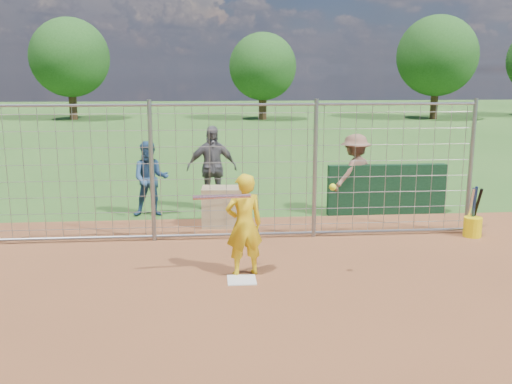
{
  "coord_description": "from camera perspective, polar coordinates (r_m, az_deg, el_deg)",
  "views": [
    {
      "loc": [
        -0.46,
        -8.31,
        3.12
      ],
      "look_at": [
        0.3,
        0.8,
        1.15
      ],
      "focal_mm": 40.0,
      "sensor_mm": 36.0,
      "label": 1
    }
  ],
  "objects": [
    {
      "name": "equipment_bin",
      "position": [
        11.54,
        -3.41,
        -1.49
      ],
      "size": [
        0.83,
        0.6,
        0.8
      ],
      "primitive_type": "cube",
      "rotation": [
        0.0,
        0.0,
        -0.06
      ],
      "color": "tan",
      "rests_on": "ground"
    },
    {
      "name": "bucket_with_bats",
      "position": [
        11.59,
        20.85,
        -3.01
      ],
      "size": [
        0.34,
        0.4,
        0.98
      ],
      "color": "yellow",
      "rests_on": "ground"
    },
    {
      "name": "bystander_b",
      "position": [
        12.8,
        -4.44,
        2.4
      ],
      "size": [
        1.16,
        0.58,
        1.91
      ],
      "primitive_type": "imported",
      "rotation": [
        0.0,
        0.0,
        0.11
      ],
      "color": "#56555A",
      "rests_on": "ground"
    },
    {
      "name": "batter",
      "position": [
        8.71,
        -1.2,
        -3.29
      ],
      "size": [
        0.65,
        0.5,
        1.59
      ],
      "primitive_type": "imported",
      "rotation": [
        0.0,
        0.0,
        3.36
      ],
      "color": "yellow",
      "rests_on": "ground"
    },
    {
      "name": "home_plate",
      "position": [
        8.69,
        -1.44,
        -8.8
      ],
      "size": [
        0.43,
        0.43,
        0.02
      ],
      "primitive_type": "cube",
      "color": "silver",
      "rests_on": "ground"
    },
    {
      "name": "tree_line",
      "position": [
        36.62,
        0.86,
        13.08
      ],
      "size": [
        44.66,
        6.72,
        6.48
      ],
      "color": "#3F2B19",
      "rests_on": "ground"
    },
    {
      "name": "dugout_wall",
      "position": [
        12.78,
        12.91,
        0.25
      ],
      "size": [
        2.6,
        0.2,
        1.1
      ],
      "primitive_type": "cube",
      "color": "#11381E",
      "rests_on": "ground"
    },
    {
      "name": "infield_dirt",
      "position": [
        6.17,
        0.17,
        -18.15
      ],
      "size": [
        18.0,
        18.0,
        0.0
      ],
      "primitive_type": "plane",
      "color": "brown",
      "rests_on": "ground"
    },
    {
      "name": "backstop_fence",
      "position": [
        10.48,
        -2.18,
        1.93
      ],
      "size": [
        9.08,
        0.08,
        2.6
      ],
      "color": "gray",
      "rests_on": "ground"
    },
    {
      "name": "equipment_in_play",
      "position": [
        8.37,
        -0.7,
        -0.24
      ],
      "size": [
        2.12,
        0.15,
        0.21
      ],
      "color": "silver",
      "rests_on": "ground"
    },
    {
      "name": "bystander_c",
      "position": [
        12.69,
        9.85,
        1.8
      ],
      "size": [
        1.3,
        1.17,
        1.75
      ],
      "primitive_type": "imported",
      "rotation": [
        0.0,
        0.0,
        3.73
      ],
      "color": "brown",
      "rests_on": "ground"
    },
    {
      "name": "bystander_a",
      "position": [
        12.46,
        -10.51,
        1.3
      ],
      "size": [
        0.82,
        0.65,
        1.63
      ],
      "primitive_type": "imported",
      "rotation": [
        0.0,
        0.0,
        0.04
      ],
      "color": "navy",
      "rests_on": "ground"
    },
    {
      "name": "ground",
      "position": [
        8.88,
        -1.51,
        -8.4
      ],
      "size": [
        100.0,
        100.0,
        0.0
      ],
      "primitive_type": "plane",
      "color": "#2D591E",
      "rests_on": "ground"
    }
  ]
}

